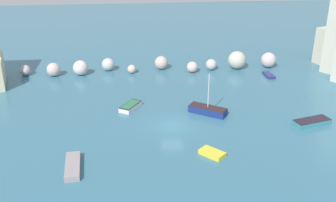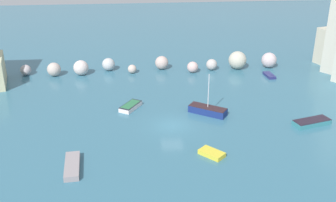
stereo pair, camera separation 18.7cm
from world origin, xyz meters
TOP-DOWN VIEW (x-y plane):
  - cove_water at (0.00, 0.00)m, footprint 160.00×160.00m
  - rock_breakwater at (1.83, 18.71)m, footprint 39.70×4.07m
  - moored_boat_0 at (4.57, 2.64)m, footprint 4.58×3.80m
  - moored_boat_1 at (16.29, 14.58)m, footprint 1.25×2.75m
  - moored_boat_2 at (-10.19, -7.79)m, footprint 1.68×4.51m
  - moored_boat_3 at (15.74, -1.42)m, footprint 4.59×2.65m
  - moored_boat_4 at (3.15, -6.81)m, footprint 2.66×2.71m
  - moored_boat_5 at (-4.59, 5.11)m, footprint 2.97×3.58m

SIDE VIEW (x-z plane):
  - cove_water at x=0.00m, z-range 0.00..0.00m
  - moored_boat_1 at x=16.29m, z-range 0.00..0.37m
  - moored_boat_4 at x=3.15m, z-range 0.00..0.46m
  - moored_boat_2 at x=-10.19m, z-range 0.00..0.54m
  - moored_boat_5 at x=-4.59m, z-range 0.01..0.60m
  - moored_boat_3 at x=15.74m, z-range 0.00..0.62m
  - moored_boat_0 at x=4.57m, z-range -2.05..2.99m
  - rock_breakwater at x=1.83m, z-range -0.28..2.51m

